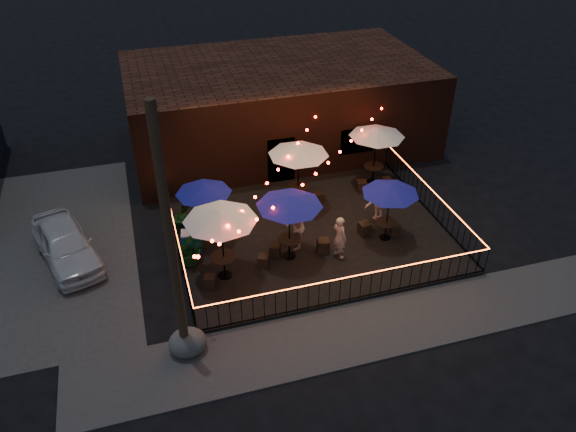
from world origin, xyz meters
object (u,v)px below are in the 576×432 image
cafe_table_3 (298,151)px  cafe_table_4 (390,190)px  cafe_table_0 (220,216)px  cafe_table_2 (289,202)px  utility_pole (171,246)px  cafe_table_5 (377,133)px  boulder (188,342)px  cafe_table_1 (203,190)px  cooler (192,242)px

cafe_table_3 → cafe_table_4: bearing=-53.2°
cafe_table_3 → cafe_table_4: cafe_table_3 is taller
cafe_table_0 → cafe_table_2: size_ratio=0.95×
utility_pole → cafe_table_2: (4.20, 3.41, -1.52)m
cafe_table_5 → boulder: 11.90m
utility_pole → cafe_table_1: (1.60, 5.45, -1.79)m
utility_pole → boulder: size_ratio=7.96×
cafe_table_5 → cafe_table_2: bearing=-141.4°
cooler → cafe_table_2: bearing=-12.1°
cafe_table_1 → cafe_table_2: 3.31m
cafe_table_5 → cafe_table_4: bearing=-107.2°
cafe_table_5 → cooler: size_ratio=3.36×
cafe_table_2 → boulder: 5.71m
utility_pole → cafe_table_0: bearing=59.5°
utility_pole → cafe_table_5: (9.20, 7.40, -1.50)m
cafe_table_0 → cafe_table_2: cafe_table_0 is taller
cafe_table_5 → boulder: size_ratio=3.04×
cafe_table_4 → cafe_table_1: bearing=162.6°
cafe_table_1 → cafe_table_3: size_ratio=0.74×
utility_pole → cafe_table_1: 5.95m
utility_pole → cafe_table_0: utility_pole is taller
cafe_table_2 → cafe_table_3: 3.54m
cafe_table_2 → cafe_table_5: (5.00, 3.99, 0.02)m
cafe_table_0 → boulder: cafe_table_0 is taller
cafe_table_5 → cooler: (-8.30, -2.78, -1.89)m
cafe_table_1 → cooler: cafe_table_1 is taller
cafe_table_3 → cooler: bearing=-156.2°
cafe_table_1 → cooler: (-0.70, -0.82, -1.60)m
cafe_table_3 → cooler: (-4.66, -2.06, -1.96)m
cafe_table_4 → boulder: cafe_table_4 is taller
cafe_table_0 → boulder: size_ratio=2.86×
cafe_table_0 → cafe_table_5: cafe_table_0 is taller
cafe_table_4 → cafe_table_3: bearing=126.8°
cafe_table_0 → cafe_table_1: size_ratio=1.26×
utility_pole → cooler: size_ratio=8.81×
cafe_table_1 → cafe_table_5: 7.85m
utility_pole → cafe_table_1: bearing=73.6°
cafe_table_4 → cafe_table_2: bearing=-179.4°
cafe_table_4 → utility_pole: bearing=-156.6°
utility_pole → cooler: bearing=79.0°
utility_pole → cafe_table_3: 8.81m
cafe_table_0 → cooler: (-0.87, 1.62, -2.02)m
cafe_table_0 → cooler: cafe_table_0 is taller
cafe_table_2 → cooler: bearing=159.8°
cafe_table_0 → cooler: 2.73m
cafe_table_4 → cooler: cafe_table_4 is taller
cafe_table_0 → cafe_table_5: bearing=30.6°
cafe_table_2 → cafe_table_5: 6.40m
cafe_table_3 → boulder: size_ratio=3.07×
boulder → cafe_table_0: bearing=60.0°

